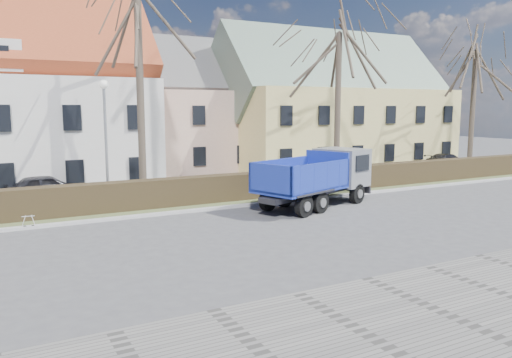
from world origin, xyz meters
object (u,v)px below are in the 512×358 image
streetlight (106,145)px  parked_car_b (447,161)px  cart_frame (23,222)px  parked_car_a (47,187)px  dump_truck (312,179)px

streetlight → parked_car_b: streetlight is taller
cart_frame → parked_car_a: size_ratio=0.17×
dump_truck → streetlight: streetlight is taller
streetlight → cart_frame: 5.15m
streetlight → parked_car_b: (26.01, 3.51, -2.36)m
streetlight → cart_frame: bearing=-146.7°
dump_truck → parked_car_b: bearing=4.0°
streetlight → cart_frame: (-3.69, -2.43, -2.65)m
parked_car_a → streetlight: bearing=-155.0°
cart_frame → streetlight: bearing=33.3°
cart_frame → parked_car_a: 6.27m
cart_frame → parked_car_b: 30.29m
parked_car_a → parked_car_b: parked_car_a is taller
streetlight → cart_frame: streetlight is taller
dump_truck → streetlight: (-8.41, 4.06, 1.60)m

